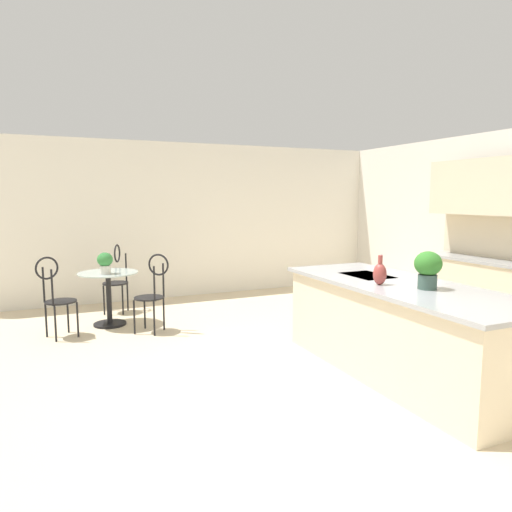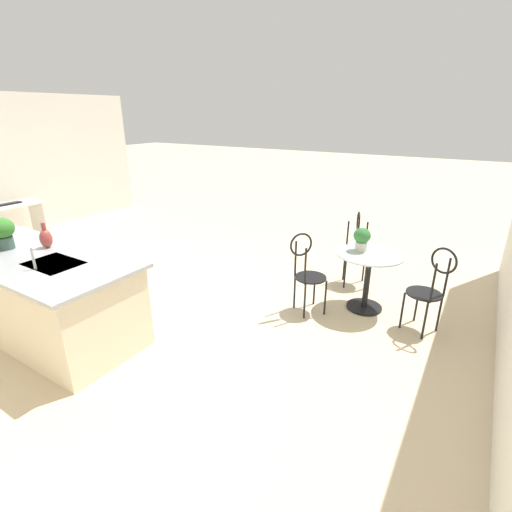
{
  "view_description": "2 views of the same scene",
  "coord_description": "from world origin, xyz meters",
  "px_view_note": "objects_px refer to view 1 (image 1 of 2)",
  "views": [
    {
      "loc": [
        3.81,
        -2.27,
        1.76
      ],
      "look_at": [
        -0.88,
        -0.19,
        1.11
      ],
      "focal_mm": 32.65,
      "sensor_mm": 36.0,
      "label": 1
    },
    {
      "loc": [
        -3.81,
        2.73,
        2.34
      ],
      "look_at": [
        -1.73,
        -0.61,
        0.82
      ],
      "focal_mm": 26.28,
      "sensor_mm": 36.0,
      "label": 2
    }
  ],
  "objects_px": {
    "chair_by_island": "(56,293)",
    "chair_toward_desk": "(153,289)",
    "bistro_table": "(109,293)",
    "vase_on_counter": "(380,274)",
    "chair_near_window": "(116,275)",
    "potted_plant_on_table": "(105,262)",
    "potted_plant_counter_near": "(428,268)"
  },
  "relations": [
    {
      "from": "bistro_table",
      "to": "chair_toward_desk",
      "type": "bearing_deg",
      "value": 38.68
    },
    {
      "from": "chair_near_window",
      "to": "vase_on_counter",
      "type": "relative_size",
      "value": 3.62
    },
    {
      "from": "potted_plant_counter_near",
      "to": "potted_plant_on_table",
      "type": "bearing_deg",
      "value": -142.14
    },
    {
      "from": "bistro_table",
      "to": "potted_plant_on_table",
      "type": "distance_m",
      "value": 0.48
    },
    {
      "from": "chair_toward_desk",
      "to": "potted_plant_on_table",
      "type": "xyz_separation_m",
      "value": [
        -0.47,
        -0.53,
        0.33
      ]
    },
    {
      "from": "chair_toward_desk",
      "to": "potted_plant_counter_near",
      "type": "distance_m",
      "value": 3.43
    },
    {
      "from": "bistro_table",
      "to": "vase_on_counter",
      "type": "height_order",
      "value": "vase_on_counter"
    },
    {
      "from": "chair_near_window",
      "to": "chair_toward_desk",
      "type": "bearing_deg",
      "value": 12.11
    },
    {
      "from": "bistro_table",
      "to": "chair_by_island",
      "type": "relative_size",
      "value": 0.77
    },
    {
      "from": "chair_by_island",
      "to": "vase_on_counter",
      "type": "relative_size",
      "value": 3.62
    },
    {
      "from": "chair_near_window",
      "to": "potted_plant_on_table",
      "type": "relative_size",
      "value": 3.61
    },
    {
      "from": "bistro_table",
      "to": "chair_near_window",
      "type": "xyz_separation_m",
      "value": [
        -0.73,
        0.2,
        0.13
      ]
    },
    {
      "from": "chair_toward_desk",
      "to": "vase_on_counter",
      "type": "relative_size",
      "value": 3.62
    },
    {
      "from": "chair_toward_desk",
      "to": "potted_plant_counter_near",
      "type": "bearing_deg",
      "value": 35.69
    },
    {
      "from": "potted_plant_counter_near",
      "to": "chair_near_window",
      "type": "bearing_deg",
      "value": -151.02
    },
    {
      "from": "bistro_table",
      "to": "chair_toward_desk",
      "type": "xyz_separation_m",
      "value": [
        0.6,
        0.48,
        0.13
      ]
    },
    {
      "from": "potted_plant_counter_near",
      "to": "vase_on_counter",
      "type": "distance_m",
      "value": 0.45
    },
    {
      "from": "potted_plant_on_table",
      "to": "chair_near_window",
      "type": "bearing_deg",
      "value": 164.27
    },
    {
      "from": "chair_toward_desk",
      "to": "potted_plant_on_table",
      "type": "bearing_deg",
      "value": -131.71
    },
    {
      "from": "vase_on_counter",
      "to": "potted_plant_counter_near",
      "type": "bearing_deg",
      "value": 36.9
    },
    {
      "from": "chair_by_island",
      "to": "potted_plant_on_table",
      "type": "xyz_separation_m",
      "value": [
        -0.23,
        0.62,
        0.33
      ]
    },
    {
      "from": "chair_toward_desk",
      "to": "vase_on_counter",
      "type": "height_order",
      "value": "vase_on_counter"
    },
    {
      "from": "chair_near_window",
      "to": "potted_plant_counter_near",
      "type": "distance_m",
      "value": 4.7
    },
    {
      "from": "bistro_table",
      "to": "chair_by_island",
      "type": "distance_m",
      "value": 0.77
    },
    {
      "from": "chair_by_island",
      "to": "potted_plant_on_table",
      "type": "distance_m",
      "value": 0.74
    },
    {
      "from": "chair_toward_desk",
      "to": "vase_on_counter",
      "type": "xyz_separation_m",
      "value": [
        2.4,
        1.71,
        0.46
      ]
    },
    {
      "from": "chair_by_island",
      "to": "chair_toward_desk",
      "type": "bearing_deg",
      "value": 78.31
    },
    {
      "from": "chair_toward_desk",
      "to": "potted_plant_counter_near",
      "type": "height_order",
      "value": "potted_plant_counter_near"
    },
    {
      "from": "vase_on_counter",
      "to": "chair_toward_desk",
      "type": "bearing_deg",
      "value": -144.49
    },
    {
      "from": "bistro_table",
      "to": "vase_on_counter",
      "type": "bearing_deg",
      "value": 36.17
    },
    {
      "from": "potted_plant_counter_near",
      "to": "chair_toward_desk",
      "type": "bearing_deg",
      "value": -144.31
    },
    {
      "from": "chair_near_window",
      "to": "potted_plant_on_table",
      "type": "height_order",
      "value": "chair_near_window"
    }
  ]
}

